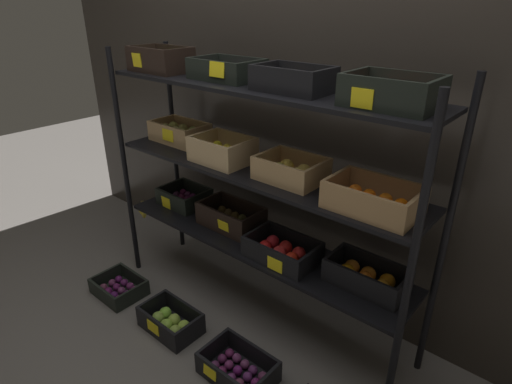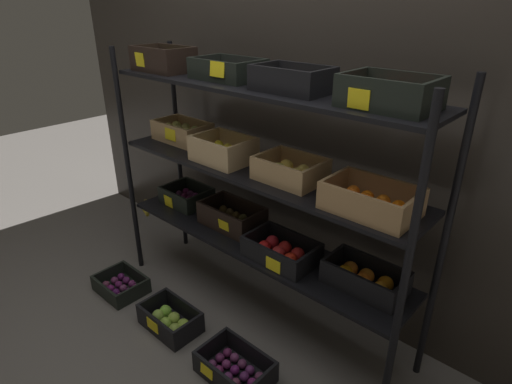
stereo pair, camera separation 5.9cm
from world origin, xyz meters
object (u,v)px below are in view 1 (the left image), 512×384
display_rack (256,168)px  crate_ground_plum (119,288)px  crate_ground_apple_green (171,322)px  crate_ground_center_plum (238,370)px

display_rack → crate_ground_plum: bearing=-149.2°
crate_ground_apple_green → crate_ground_center_plum: size_ratio=0.95×
display_rack → crate_ground_apple_green: display_rack is taller
crate_ground_apple_green → crate_ground_center_plum: bearing=0.5°
display_rack → crate_ground_plum: size_ratio=6.30×
display_rack → crate_ground_plum: (-0.76, -0.45, -0.89)m
display_rack → crate_ground_center_plum: bearing=-59.6°
display_rack → crate_ground_center_plum: (0.26, -0.44, -0.88)m
display_rack → crate_ground_apple_green: size_ratio=5.65×
crate_ground_plum → crate_ground_apple_green: size_ratio=0.90×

